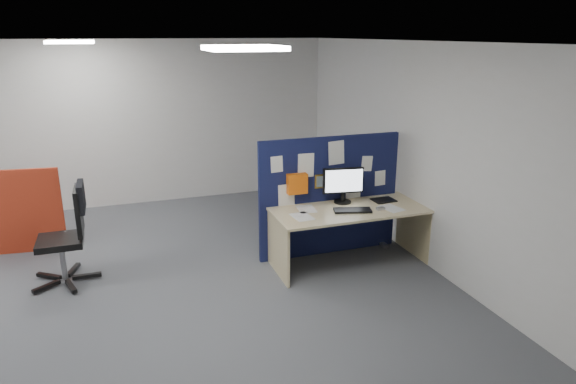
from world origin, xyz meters
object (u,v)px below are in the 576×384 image
object	(u,v)px
main_desk	(348,220)
office_chair	(70,228)
red_divider	(1,214)
monitor_main	(343,184)
navy_divider	(328,196)

from	to	relation	value
main_desk	office_chair	xyz separation A→B (m)	(-3.23, 0.55, 0.09)
main_desk	office_chair	world-z (taller)	office_chair
main_desk	red_divider	bearing A→B (deg)	157.70
monitor_main	office_chair	size ratio (longest dim) A/B	0.45
main_desk	monitor_main	world-z (taller)	monitor_main
navy_divider	office_chair	distance (m)	3.12
navy_divider	monitor_main	world-z (taller)	navy_divider
red_divider	office_chair	xyz separation A→B (m)	(0.90, -1.14, 0.11)
main_desk	red_divider	xyz separation A→B (m)	(-4.13, 1.69, -0.01)
navy_divider	main_desk	bearing A→B (deg)	-71.66
red_divider	monitor_main	bearing A→B (deg)	-13.31
monitor_main	office_chair	xyz separation A→B (m)	(-3.24, 0.36, -0.32)
navy_divider	office_chair	size ratio (longest dim) A/B	1.62
monitor_main	office_chair	world-z (taller)	same
office_chair	navy_divider	bearing A→B (deg)	-3.33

